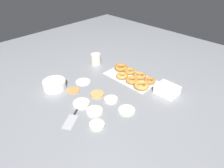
{
  "coord_description": "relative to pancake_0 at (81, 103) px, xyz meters",
  "views": [
    {
      "loc": [
        -0.84,
        0.77,
        0.85
      ],
      "look_at": [
        -0.0,
        -0.08,
        0.04
      ],
      "focal_mm": 32.0,
      "sensor_mm": 36.0,
      "label": 1
    }
  ],
  "objects": [
    {
      "name": "donut_tray",
      "position": [
        -0.03,
        -0.48,
        0.01
      ],
      "size": [
        0.41,
        0.22,
        0.04
      ],
      "color": "silver",
      "rests_on": "ground_plane"
    },
    {
      "name": "paper_cup",
      "position": [
        0.35,
        -0.44,
        0.04
      ],
      "size": [
        0.08,
        0.08,
        0.1
      ],
      "color": "beige",
      "rests_on": "ground_plane"
    },
    {
      "name": "pancake_5",
      "position": [
        0.17,
        -0.06,
        -0.0
      ],
      "size": [
        0.09,
        0.09,
        0.01
      ],
      "primitive_type": "cylinder",
      "color": "#B27F42",
      "rests_on": "ground_plane"
    },
    {
      "name": "pancake_2",
      "position": [
        -0.12,
        -0.01,
        -0.0
      ],
      "size": [
        0.1,
        0.1,
        0.01
      ],
      "primitive_type": "cylinder",
      "color": "beige",
      "rests_on": "ground_plane"
    },
    {
      "name": "pancake_3",
      "position": [
        -0.26,
        -0.16,
        -0.0
      ],
      "size": [
        0.11,
        0.11,
        0.01
      ],
      "primitive_type": "cylinder",
      "color": "beige",
      "rests_on": "ground_plane"
    },
    {
      "name": "pancake_4",
      "position": [
        -0.22,
        0.06,
        0.0
      ],
      "size": [
        0.09,
        0.09,
        0.02
      ],
      "primitive_type": "cylinder",
      "color": "beige",
      "rests_on": "ground_plane"
    },
    {
      "name": "batter_bowl",
      "position": [
        0.29,
        0.02,
        0.02
      ],
      "size": [
        0.17,
        0.17,
        0.06
      ],
      "color": "white",
      "rests_on": "ground_plane"
    },
    {
      "name": "pancake_0",
      "position": [
        0.0,
        0.0,
        0.0
      ],
      "size": [
        0.11,
        0.11,
        0.02
      ],
      "primitive_type": "cylinder",
      "color": "silver",
      "rests_on": "ground_plane"
    },
    {
      "name": "ground_plane",
      "position": [
        -0.02,
        -0.19,
        -0.01
      ],
      "size": [
        3.0,
        3.0,
        0.0
      ],
      "primitive_type": "plane",
      "color": "gray"
    },
    {
      "name": "spatula",
      "position": [
        -0.07,
        0.12,
        -0.01
      ],
      "size": [
        0.17,
        0.25,
        0.01
      ],
      "rotation": [
        0.0,
        0.0,
        2.12
      ],
      "color": "black",
      "rests_on": "ground_plane"
    },
    {
      "name": "pancake_7",
      "position": [
        -0.11,
        -0.17,
        -0.0
      ],
      "size": [
        0.09,
        0.09,
        0.01
      ],
      "primitive_type": "cylinder",
      "color": "beige",
      "rests_on": "ground_plane"
    },
    {
      "name": "pancake_6",
      "position": [
        0.0,
        -0.14,
        -0.0
      ],
      "size": [
        0.1,
        0.1,
        0.01
      ],
      "primitive_type": "cylinder",
      "color": "tan",
      "rests_on": "ground_plane"
    },
    {
      "name": "container_stack",
      "position": [
        -0.34,
        -0.5,
        0.02
      ],
      "size": [
        0.15,
        0.12,
        0.06
      ],
      "color": "white",
      "rests_on": "ground_plane"
    },
    {
      "name": "pancake_1",
      "position": [
        0.2,
        -0.18,
        -0.0
      ],
      "size": [
        0.11,
        0.11,
        0.01
      ],
      "primitive_type": "cylinder",
      "color": "beige",
      "rests_on": "ground_plane"
    }
  ]
}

